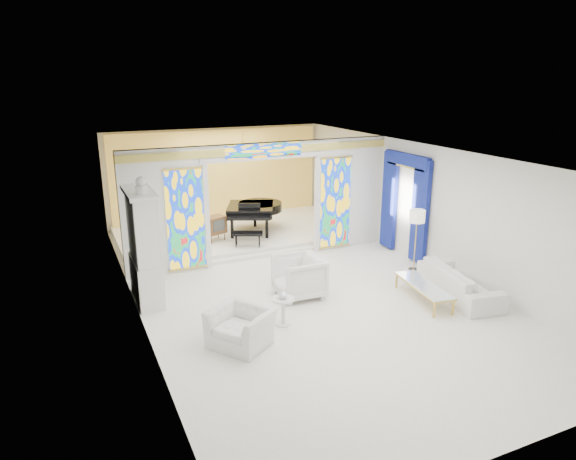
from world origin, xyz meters
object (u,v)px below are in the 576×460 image
china_cabinet (144,248)px  grand_piano (255,209)px  sofa (460,282)px  armchair_right (299,277)px  coffee_table (424,286)px  tv_console (215,225)px  armchair_left (241,327)px

china_cabinet → grand_piano: 4.89m
sofa → grand_piano: grand_piano is taller
china_cabinet → armchair_right: (3.01, -1.15, -0.73)m
coffee_table → sofa: bearing=-7.2°
coffee_table → tv_console: bearing=119.4°
china_cabinet → armchair_left: bearing=-65.7°
armchair_left → china_cabinet: bearing=169.3°
china_cabinet → armchair_right: size_ratio=2.79×
china_cabinet → armchair_right: 3.30m
grand_piano → tv_console: bearing=-139.3°
china_cabinet → sofa: size_ratio=1.22×
china_cabinet → coffee_table: bearing=-24.9°
armchair_right → coffee_table: armchair_right is taller
armchair_left → armchair_right: bearing=93.6°
coffee_table → grand_piano: 5.93m
sofa → grand_piano: 6.33m
armchair_left → tv_console: (1.14, 5.43, 0.29)m
grand_piano → armchair_left: bearing=-89.1°
china_cabinet → armchair_right: china_cabinet is taller
armchair_right → sofa: armchair_right is taller
armchair_left → grand_piano: bearing=121.9°
grand_piano → coffee_table: bearing=-50.0°
sofa → tv_console: size_ratio=3.20×
armchair_right → armchair_left: bearing=-48.7°
coffee_table → tv_console: tv_console is taller
china_cabinet → grand_piano: china_cabinet is taller
china_cabinet → sofa: china_cabinet is taller
armchair_right → sofa: (3.16, -1.42, -0.12)m
tv_console → armchair_left: bearing=-123.1°
armchair_left → coffee_table: bearing=57.1°
china_cabinet → coffee_table: (5.29, -2.46, -0.83)m
sofa → armchair_left: bearing=101.1°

